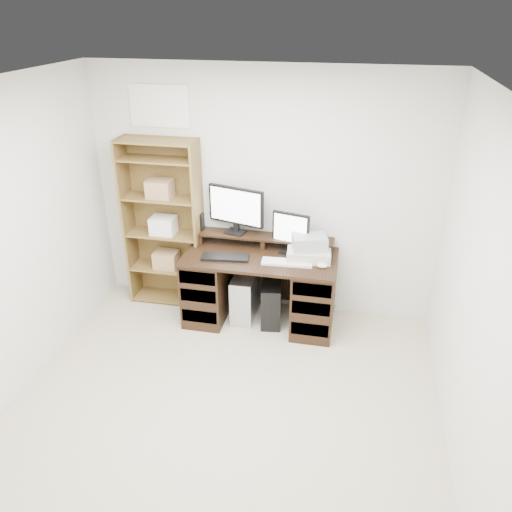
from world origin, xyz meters
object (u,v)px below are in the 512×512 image
(monitor_small, at_px, (291,231))
(tower_black, at_px, (272,301))
(printer, at_px, (309,253))
(desk, at_px, (260,287))
(bookshelf, at_px, (164,223))
(monitor_wide, at_px, (236,208))
(tower_silver, at_px, (245,295))

(monitor_small, xyz_separation_m, tower_black, (-0.16, -0.12, -0.75))
(monitor_small, xyz_separation_m, printer, (0.20, -0.10, -0.17))
(monitor_small, distance_m, tower_black, 0.77)
(printer, bearing_deg, desk, 179.69)
(printer, bearing_deg, bookshelf, 168.61)
(bookshelf, bearing_deg, printer, -6.47)
(monitor_small, distance_m, printer, 0.28)
(monitor_wide, distance_m, bookshelf, 0.80)
(monitor_small, bearing_deg, bookshelf, -169.35)
(desk, bearing_deg, monitor_small, 27.12)
(desk, xyz_separation_m, monitor_wide, (-0.30, 0.24, 0.75))
(monitor_wide, xyz_separation_m, bookshelf, (-0.77, -0.03, -0.22))
(desk, xyz_separation_m, monitor_small, (0.27, 0.14, 0.59))
(tower_black, distance_m, bookshelf, 1.38)
(tower_silver, height_order, tower_black, tower_silver)
(bookshelf, bearing_deg, tower_silver, -10.40)
(desk, relative_size, tower_black, 3.13)
(bookshelf, bearing_deg, tower_black, -9.39)
(monitor_small, xyz_separation_m, tower_silver, (-0.44, -0.09, -0.73))
(monitor_wide, bearing_deg, bookshelf, -162.66)
(monitor_wide, height_order, tower_silver, monitor_wide)
(monitor_wide, relative_size, bookshelf, 0.33)
(desk, xyz_separation_m, printer, (0.47, 0.04, 0.41))
(tower_silver, distance_m, bookshelf, 1.13)
(tower_silver, bearing_deg, printer, -1.40)
(tower_black, bearing_deg, printer, -4.25)
(printer, relative_size, tower_silver, 0.84)
(tower_silver, relative_size, tower_black, 1.03)
(printer, distance_m, tower_silver, 0.85)
(monitor_wide, distance_m, printer, 0.86)
(desk, xyz_separation_m, bookshelf, (-1.07, 0.21, 0.53))
(desk, height_order, monitor_small, monitor_small)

